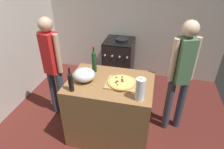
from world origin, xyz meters
name	(u,v)px	position (x,y,z in m)	size (l,w,h in m)	color
ground_plane	(113,105)	(0.00, 1.27, -0.01)	(3.97, 3.14, 0.02)	#511E19
kitchen_wall_rear	(128,16)	(0.00, 2.59, 1.30)	(3.97, 0.10, 2.60)	#BCB7AD
kitchen_wall_left	(13,29)	(-1.74, 1.27, 1.30)	(0.10, 3.14, 2.60)	#BCB7AD
counter	(110,109)	(0.12, 0.62, 0.47)	(1.12, 0.80, 0.94)	olive
cutting_board	(122,84)	(0.28, 0.59, 0.95)	(0.40, 0.32, 0.02)	tan
pizza	(122,82)	(0.28, 0.59, 0.97)	(0.36, 0.36, 0.03)	tan
mixing_bowl	(84,75)	(-0.22, 0.57, 1.03)	(0.28, 0.28, 0.17)	#B2B2B7
paper_towel_roll	(140,89)	(0.53, 0.34, 1.08)	(0.11, 0.11, 0.28)	white
wine_bottle_clear	(94,61)	(-0.16, 0.82, 1.11)	(0.06, 0.06, 0.38)	#143819
wine_bottle_amber	(71,81)	(-0.29, 0.32, 1.08)	(0.06, 0.06, 0.32)	black
stove	(119,60)	(-0.09, 2.19, 0.46)	(0.59, 0.63, 0.94)	black
person_in_stripes	(52,64)	(-0.84, 0.85, 0.95)	(0.35, 0.24, 1.66)	#383D4C
person_in_red	(181,73)	(1.02, 0.98, 0.98)	(0.34, 0.26, 1.71)	#383D4C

